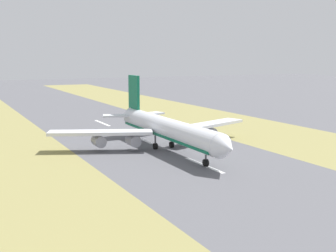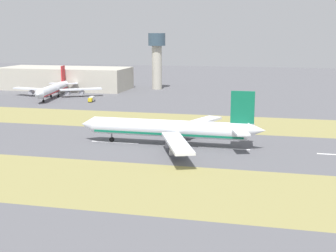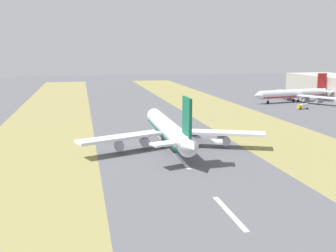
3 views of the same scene
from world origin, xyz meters
TOP-DOWN VIEW (x-y plane):
  - ground_plane at (0.00, 0.00)m, footprint 800.00×800.00m
  - grass_median_west at (-45.00, 0.00)m, footprint 40.00×600.00m
  - grass_median_east at (45.00, 0.00)m, footprint 40.00×600.00m
  - centreline_dash_mid at (0.00, -15.53)m, footprint 1.20×18.00m
  - centreline_dash_far at (0.00, 24.47)m, footprint 1.20×18.00m
  - airplane_main_jet at (0.07, 2.56)m, footprint 64.13×67.04m
  - terminal_building at (148.90, 114.49)m, footprint 36.00×90.26m
  - control_tower at (163.27, 50.92)m, footprint 12.00×12.00m
  - airplane_parked_apron at (105.59, 101.77)m, footprint 59.98×56.61m
  - service_truck at (93.76, 72.11)m, footprint 6.07×2.73m

SIDE VIEW (x-z plane):
  - ground_plane at x=0.00m, z-range 0.00..0.00m
  - grass_median_west at x=-45.00m, z-range 0.00..0.01m
  - grass_median_east at x=45.00m, z-range 0.00..0.01m
  - centreline_dash_mid at x=0.00m, z-range 0.00..0.01m
  - centreline_dash_far at x=0.00m, z-range 0.00..0.01m
  - service_truck at x=93.76m, z-range 0.12..3.22m
  - airplane_parked_apron at x=105.59m, z-range -3.65..14.44m
  - airplane_main_jet at x=0.07m, z-range -4.08..16.12m
  - terminal_building at x=148.90m, z-range 0.00..15.32m
  - control_tower at x=163.27m, z-range 4.57..43.73m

